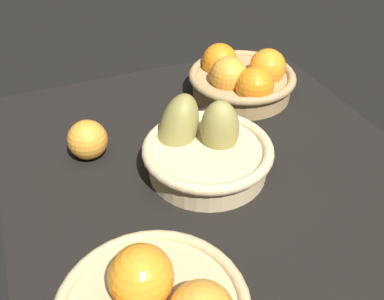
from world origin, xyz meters
The scene contains 4 objects.
market_tray centered at (0.00, 0.00, 1.50)cm, with size 84.00×72.00×3.00cm, color black.
basket_near_right centered at (22.24, -16.28, 7.35)cm, with size 23.52×23.52×10.77cm.
basket_center_pears centered at (2.34, 1.32, 7.19)cm, with size 22.71×22.71×14.19cm.
loose_orange_side_gap centered at (13.68, 19.57, 6.65)cm, with size 7.30×7.30×7.30cm, color #F49E33.
Camera 1 is at (-52.85, 26.68, 54.11)cm, focal length 41.30 mm.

